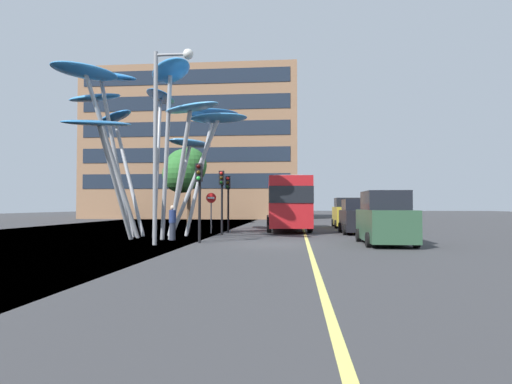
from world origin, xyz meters
name	(u,v)px	position (x,y,z in m)	size (l,w,h in m)	color
ground	(256,245)	(-0.72, 0.00, -0.05)	(120.00, 240.00, 0.10)	#38383A
red_bus	(287,201)	(0.45, 10.39, 1.97)	(3.20, 9.85, 3.60)	red
leaf_sculpture	(146,111)	(-6.77, 3.15, 6.58)	(9.94, 11.62, 8.81)	#9EA0A5
traffic_light_kerb_near	(199,185)	(-3.22, -0.04, 2.54)	(0.28, 0.42, 3.50)	black
traffic_light_kerb_far	(222,188)	(-3.16, 5.44, 2.62)	(0.28, 0.42, 3.61)	black
traffic_light_island_mid	(228,192)	(-3.14, 7.64, 2.51)	(0.28, 0.42, 3.46)	black
car_parked_near	(385,220)	(4.79, 0.07, 1.06)	(2.03, 4.49, 2.27)	#2D5138
car_parked_mid	(358,217)	(4.65, 7.22, 0.96)	(2.00, 4.17, 2.01)	black
car_parked_far	(347,213)	(4.84, 14.47, 1.05)	(2.06, 4.17, 2.23)	gold
street_lamp	(164,121)	(-4.51, -1.08, 5.21)	(1.70, 0.44, 8.25)	gray
tree_pavement_near	(186,169)	(-8.78, 19.13, 4.91)	(3.92, 4.42, 6.81)	brown
pedestrian	(173,223)	(-4.85, 1.49, 0.84)	(0.34, 0.34, 1.66)	#2D3342
no_entry_sign	(211,206)	(-4.03, 6.80, 1.61)	(0.60, 0.12, 2.41)	gray
backdrop_building	(198,148)	(-12.41, 39.77, 9.53)	(27.22, 14.38, 19.06)	#936B4C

